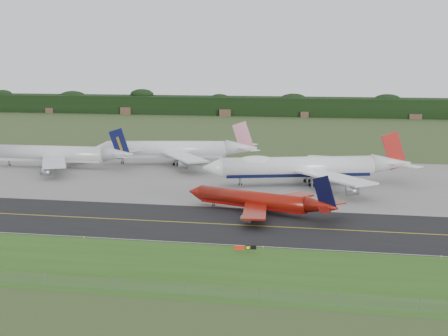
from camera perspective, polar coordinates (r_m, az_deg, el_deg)
ground at (r=145.43m, az=3.31°, el=-4.90°), size 600.00×600.00×0.00m
grass_verge at (r=112.30m, az=1.04°, el=-9.42°), size 400.00×30.00×0.01m
taxiway at (r=141.60m, az=3.11°, el=-5.30°), size 400.00×32.00×0.02m
apron at (r=194.89m, az=5.19°, el=-1.09°), size 400.00×78.00×0.01m
taxiway_centreline at (r=141.59m, az=3.11°, el=-5.30°), size 400.00×0.40×0.00m
taxiway_edge_line at (r=126.84m, az=2.20°, el=-7.12°), size 400.00×0.25×0.00m
perimeter_fence at (r=99.91m, az=-0.20°, el=-11.27°), size 320.00×0.10×320.00m
horizon_treeline at (r=414.85m, az=8.08°, el=5.49°), size 700.00×25.00×12.00m
jet_ba_747 at (r=187.53m, az=7.44°, el=0.11°), size 62.31×50.49×15.93m
jet_red_737 at (r=152.80m, az=3.31°, el=-3.00°), size 39.35×31.17×10.93m
jet_navy_gold at (r=222.60m, az=-15.00°, el=1.22°), size 55.17×48.21×14.27m
jet_star_tail at (r=222.96m, az=-4.44°, el=1.66°), size 58.58×48.42×15.49m
taxiway_sign at (r=122.30m, az=1.94°, el=-7.29°), size 4.21×1.12×1.43m
edge_marker_left at (r=135.01m, az=-12.67°, el=-6.20°), size 0.16×0.16×0.50m
edge_marker_center at (r=125.42m, az=3.63°, el=-7.22°), size 0.16×0.16×0.50m
edge_marker_right at (r=126.24m, az=19.25°, el=-7.66°), size 0.16×0.16×0.50m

